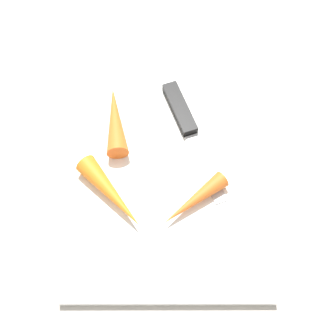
% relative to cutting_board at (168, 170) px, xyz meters
% --- Properties ---
extents(ground_plane, '(1.40, 1.40, 0.00)m').
position_rel_cutting_board_xyz_m(ground_plane, '(0.00, 0.00, -0.01)').
color(ground_plane, '#ADA8A0').
extents(cutting_board, '(0.36, 0.26, 0.01)m').
position_rel_cutting_board_xyz_m(cutting_board, '(0.00, 0.00, 0.00)').
color(cutting_board, white).
rests_on(cutting_board, ground_plane).
extents(knife, '(0.19, 0.09, 0.01)m').
position_rel_cutting_board_xyz_m(knife, '(-0.08, 0.02, 0.01)').
color(knife, '#B7B7BC').
rests_on(knife, cutting_board).
extents(carrot_medium, '(0.11, 0.04, 0.03)m').
position_rel_cutting_board_xyz_m(carrot_medium, '(-0.07, -0.07, 0.02)').
color(carrot_medium, orange).
rests_on(carrot_medium, cutting_board).
extents(carrot_longest, '(0.11, 0.10, 0.03)m').
position_rel_cutting_board_xyz_m(carrot_longest, '(0.04, -0.07, 0.02)').
color(carrot_longest, orange).
rests_on(carrot_longest, cutting_board).
extents(carrot_shortest, '(0.08, 0.09, 0.02)m').
position_rel_cutting_board_xyz_m(carrot_shortest, '(0.05, 0.03, 0.02)').
color(carrot_shortest, orange).
rests_on(carrot_shortest, cutting_board).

